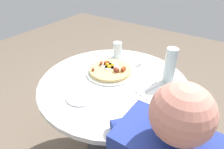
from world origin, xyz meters
name	(u,v)px	position (x,y,z in m)	size (l,w,h in m)	color
dining_table	(114,101)	(0.00, 0.00, 0.54)	(0.97, 0.97, 0.70)	silver
pizza_plate	(110,72)	(0.08, -0.07, 0.71)	(0.33, 0.33, 0.01)	silver
breakfast_pizza	(110,70)	(0.08, -0.08, 0.73)	(0.29, 0.29, 0.05)	#DAB56D
bread_plate	(82,96)	(0.06, 0.24, 0.71)	(0.18, 0.18, 0.01)	white
napkin	(149,89)	(-0.22, -0.05, 0.70)	(0.17, 0.14, 0.00)	white
fork	(147,87)	(-0.21, -0.06, 0.71)	(0.18, 0.01, 0.01)	silver
knife	(151,89)	(-0.24, -0.05, 0.71)	(0.18, 0.01, 0.01)	silver
water_glass	(118,50)	(0.17, -0.30, 0.76)	(0.07, 0.07, 0.12)	silver
water_bottle	(170,66)	(-0.29, -0.20, 0.82)	(0.07, 0.07, 0.23)	silver
salt_shaker	(141,62)	(-0.04, -0.29, 0.73)	(0.03, 0.03, 0.05)	white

